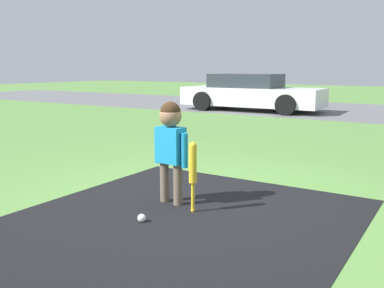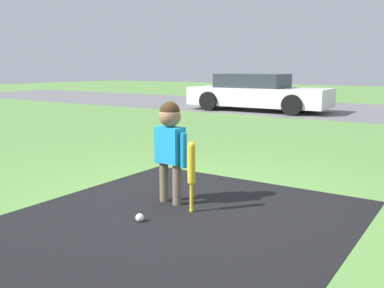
# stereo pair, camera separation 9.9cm
# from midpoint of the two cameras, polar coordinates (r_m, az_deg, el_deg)

# --- Properties ---
(ground_plane) EXTENTS (60.00, 60.00, 0.00)m
(ground_plane) POSITION_cam_midpoint_polar(r_m,az_deg,el_deg) (4.52, 2.07, -7.56)
(ground_plane) COLOR #5B8C42
(child) EXTENTS (0.42, 0.22, 1.05)m
(child) POSITION_cam_midpoint_polar(r_m,az_deg,el_deg) (4.29, -2.30, 0.78)
(child) COLOR #6B5B4C
(child) RESTS_ON ground
(baseball_bat) EXTENTS (0.07, 0.07, 0.69)m
(baseball_bat) POSITION_cam_midpoint_polar(r_m,az_deg,el_deg) (4.05, 0.62, -3.08)
(baseball_bat) COLOR yellow
(baseball_bat) RESTS_ON ground
(sports_ball) EXTENTS (0.08, 0.08, 0.08)m
(sports_ball) POSITION_cam_midpoint_polar(r_m,az_deg,el_deg) (3.94, -6.27, -9.74)
(sports_ball) COLOR white
(sports_ball) RESTS_ON ground
(parked_car) EXTENTS (4.50, 1.92, 1.17)m
(parked_car) POSITION_cam_midpoint_polar(r_m,az_deg,el_deg) (13.91, 8.88, 6.72)
(parked_car) COLOR silver
(parked_car) RESTS_ON ground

